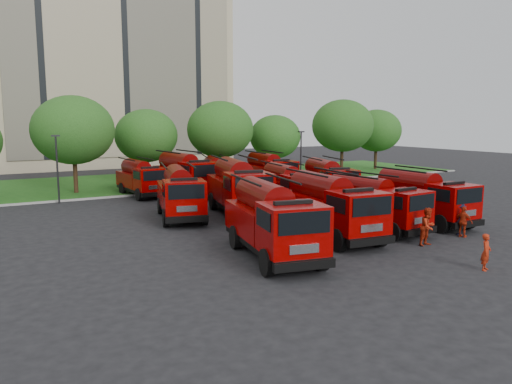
% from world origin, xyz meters
% --- Properties ---
extents(ground, '(140.00, 140.00, 0.00)m').
position_xyz_m(ground, '(0.00, 0.00, 0.00)').
color(ground, black).
rests_on(ground, ground).
extents(lawn, '(70.00, 16.00, 0.12)m').
position_xyz_m(lawn, '(0.00, 26.00, 0.06)').
color(lawn, '#134713').
rests_on(lawn, ground).
extents(curb, '(70.00, 0.30, 0.14)m').
position_xyz_m(curb, '(0.00, 17.90, 0.07)').
color(curb, gray).
rests_on(curb, ground).
extents(apartment_building, '(30.00, 14.18, 25.00)m').
position_xyz_m(apartment_building, '(2.00, 47.94, 12.50)').
color(apartment_building, tan).
rests_on(apartment_building, ground).
extents(tree_2, '(6.72, 6.72, 8.22)m').
position_xyz_m(tree_2, '(-8.00, 21.50, 5.35)').
color(tree_2, '#382314').
rests_on(tree_2, ground).
extents(tree_3, '(5.88, 5.88, 7.19)m').
position_xyz_m(tree_3, '(-1.00, 24.00, 4.68)').
color(tree_3, '#382314').
rests_on(tree_3, ground).
extents(tree_4, '(6.55, 6.55, 8.01)m').
position_xyz_m(tree_4, '(6.00, 22.50, 5.22)').
color(tree_4, '#382314').
rests_on(tree_4, ground).
extents(tree_5, '(5.46, 5.46, 6.68)m').
position_xyz_m(tree_5, '(13.00, 23.50, 4.35)').
color(tree_5, '#382314').
rests_on(tree_5, ground).
extents(tree_6, '(6.89, 6.89, 8.42)m').
position_xyz_m(tree_6, '(21.00, 22.00, 5.49)').
color(tree_6, '#382314').
rests_on(tree_6, ground).
extents(tree_7, '(6.05, 6.05, 7.39)m').
position_xyz_m(tree_7, '(28.00, 24.00, 4.82)').
color(tree_7, '#382314').
rests_on(tree_7, ground).
extents(lamp_post_0, '(0.60, 0.25, 5.11)m').
position_xyz_m(lamp_post_0, '(-10.00, 17.20, 2.90)').
color(lamp_post_0, black).
rests_on(lamp_post_0, ground).
extents(lamp_post_1, '(0.60, 0.25, 5.11)m').
position_xyz_m(lamp_post_1, '(12.00, 17.20, 2.90)').
color(lamp_post_1, black).
rests_on(lamp_post_1, ground).
extents(fire_truck_0, '(3.96, 7.80, 3.39)m').
position_xyz_m(fire_truck_0, '(-3.76, -3.09, 1.71)').
color(fire_truck_0, black).
rests_on(fire_truck_0, ground).
extents(fire_truck_1, '(3.35, 7.57, 3.34)m').
position_xyz_m(fire_truck_1, '(0.89, -1.50, 1.68)').
color(fire_truck_1, black).
rests_on(fire_truck_1, ground).
extents(fire_truck_2, '(2.87, 6.82, 3.03)m').
position_xyz_m(fire_truck_2, '(4.10, -1.30, 1.52)').
color(fire_truck_2, black).
rests_on(fire_truck_2, ground).
extents(fire_truck_3, '(2.65, 6.96, 3.14)m').
position_xyz_m(fire_truck_3, '(7.99, -1.29, 1.58)').
color(fire_truck_3, black).
rests_on(fire_truck_3, ground).
extents(fire_truck_4, '(4.13, 7.42, 3.20)m').
position_xyz_m(fire_truck_4, '(-4.13, 7.49, 1.61)').
color(fire_truck_4, black).
rests_on(fire_truck_4, ground).
extents(fire_truck_5, '(4.43, 8.31, 3.60)m').
position_xyz_m(fire_truck_5, '(-0.32, 6.80, 1.81)').
color(fire_truck_5, black).
rests_on(fire_truck_5, ground).
extents(fire_truck_6, '(3.34, 6.89, 3.01)m').
position_xyz_m(fire_truck_6, '(4.06, 7.53, 1.51)').
color(fire_truck_6, black).
rests_on(fire_truck_6, ground).
extents(fire_truck_7, '(4.18, 7.31, 3.16)m').
position_xyz_m(fire_truck_7, '(8.16, 8.16, 1.59)').
color(fire_truck_7, black).
rests_on(fire_truck_7, ground).
extents(fire_truck_8, '(2.65, 6.53, 2.92)m').
position_xyz_m(fire_truck_8, '(-3.57, 17.71, 1.47)').
color(fire_truck_8, black).
rests_on(fire_truck_8, ground).
extents(fire_truck_9, '(3.30, 7.82, 3.47)m').
position_xyz_m(fire_truck_9, '(-0.24, 16.35, 1.75)').
color(fire_truck_9, black).
rests_on(fire_truck_9, ground).
extents(fire_truck_10, '(3.99, 6.78, 2.92)m').
position_xyz_m(fire_truck_10, '(3.07, 17.53, 1.47)').
color(fire_truck_10, black).
rests_on(fire_truck_10, ground).
extents(fire_truck_11, '(2.94, 7.12, 3.17)m').
position_xyz_m(fire_truck_11, '(7.92, 16.39, 1.60)').
color(fire_truck_11, black).
rests_on(fire_truck_11, ground).
extents(firefighter_0, '(0.69, 0.62, 1.56)m').
position_xyz_m(firefighter_0, '(2.91, -9.35, 0.00)').
color(firefighter_0, '#9F210C').
rests_on(firefighter_0, ground).
extents(firefighter_1, '(1.00, 0.64, 1.93)m').
position_xyz_m(firefighter_1, '(4.06, -5.28, 0.00)').
color(firefighter_1, '#9F210C').
rests_on(firefighter_1, ground).
extents(firefighter_2, '(0.77, 1.08, 1.67)m').
position_xyz_m(firefighter_2, '(7.12, -4.98, 0.00)').
color(firefighter_2, '#9F210C').
rests_on(firefighter_2, ground).
extents(firefighter_3, '(1.32, 1.14, 1.82)m').
position_xyz_m(firefighter_3, '(7.43, -4.45, 0.00)').
color(firefighter_3, black).
rests_on(firefighter_3, ground).
extents(firefighter_4, '(0.90, 0.80, 1.55)m').
position_xyz_m(firefighter_4, '(-1.61, 1.61, 0.00)').
color(firefighter_4, black).
rests_on(firefighter_4, ground).
extents(firefighter_5, '(1.85, 1.29, 1.83)m').
position_xyz_m(firefighter_5, '(9.60, 4.69, 0.00)').
color(firefighter_5, '#9F210C').
rests_on(firefighter_5, ground).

